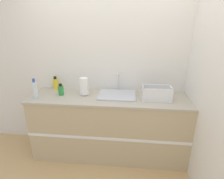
% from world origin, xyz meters
% --- Properties ---
extents(ground_plane, '(12.00, 12.00, 0.00)m').
position_xyz_m(ground_plane, '(0.00, 0.00, 0.00)').
color(ground_plane, tan).
extents(wall_back, '(4.59, 0.06, 2.60)m').
position_xyz_m(wall_back, '(0.00, 0.63, 1.30)').
color(wall_back, silver).
rests_on(wall_back, ground_plane).
extents(wall_right, '(0.06, 2.60, 2.60)m').
position_xyz_m(wall_right, '(1.13, 0.30, 1.30)').
color(wall_right, silver).
rests_on(wall_right, ground_plane).
extents(counter_cabinet, '(2.21, 0.63, 0.94)m').
position_xyz_m(counter_cabinet, '(0.00, 0.30, 0.47)').
color(counter_cabinet, tan).
rests_on(counter_cabinet, ground_plane).
extents(sink, '(0.52, 0.42, 0.29)m').
position_xyz_m(sink, '(0.11, 0.37, 0.95)').
color(sink, silver).
rests_on(sink, counter_cabinet).
extents(paper_towel_roll, '(0.12, 0.12, 0.25)m').
position_xyz_m(paper_towel_roll, '(-0.36, 0.34, 1.06)').
color(paper_towel_roll, '#4C4C51').
rests_on(paper_towel_roll, counter_cabinet).
extents(dish_rack, '(0.38, 0.20, 0.18)m').
position_xyz_m(dish_rack, '(0.64, 0.27, 1.01)').
color(dish_rack, white).
rests_on(dish_rack, counter_cabinet).
extents(bottle_green, '(0.08, 0.08, 0.16)m').
position_xyz_m(bottle_green, '(-0.69, 0.31, 1.01)').
color(bottle_green, '#2D8C3D').
rests_on(bottle_green, counter_cabinet).
extents(bottle_clear, '(0.06, 0.06, 0.28)m').
position_xyz_m(bottle_clear, '(-0.99, 0.16, 1.06)').
color(bottle_clear, silver).
rests_on(bottle_clear, counter_cabinet).
extents(bottle_yellow, '(0.08, 0.08, 0.20)m').
position_xyz_m(bottle_yellow, '(-0.86, 0.54, 1.03)').
color(bottle_yellow, yellow).
rests_on(bottle_yellow, counter_cabinet).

